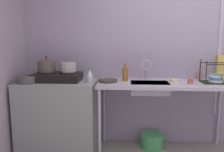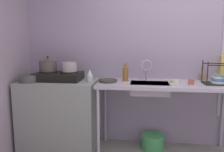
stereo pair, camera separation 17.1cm
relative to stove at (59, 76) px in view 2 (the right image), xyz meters
name	(u,v)px [view 2 (the right image)]	position (x,y,z in m)	size (l,w,h in m)	color
wall_back	(193,42)	(1.72, 0.35, 0.43)	(5.32, 0.10, 2.80)	#978CA1
counter_concrete	(60,114)	(0.00, 0.00, -0.51)	(0.98, 0.60, 0.91)	gray
counter_sink	(165,88)	(1.35, 0.00, -0.12)	(1.65, 0.60, 0.91)	#AFA6B5
stove	(59,76)	(0.00, 0.00, 0.00)	(0.58, 0.39, 0.12)	black
pot_on_left_burner	(48,64)	(-0.14, 0.00, 0.15)	(0.22, 0.22, 0.19)	#4D443D
pot_on_right_burner	(69,67)	(0.14, 0.00, 0.12)	(0.19, 0.19, 0.12)	#A69796
pot_beside_stove	(29,78)	(-0.33, -0.16, -0.01)	(0.23, 0.23, 0.09)	#444640
percolator	(90,76)	(0.42, -0.05, 0.02)	(0.08, 0.08, 0.15)	silver
sink_basin	(150,88)	(1.16, -0.04, -0.12)	(0.46, 0.29, 0.14)	#AFA6B5
faucet	(147,67)	(1.12, 0.09, 0.12)	(0.14, 0.08, 0.27)	#AFA6B5
frying_pan	(108,81)	(0.65, -0.03, -0.04)	(0.23, 0.23, 0.03)	#3A342A
dish_rack	(218,80)	(1.96, 0.00, 0.00)	(0.34, 0.25, 0.27)	black
cup_by_rack	(191,82)	(1.64, -0.07, -0.02)	(0.07, 0.07, 0.06)	#B95444
small_bowl_on_drainboard	(175,81)	(1.47, 0.02, -0.04)	(0.12, 0.12, 0.04)	beige
bottle_by_sink	(125,74)	(0.86, 0.06, 0.04)	(0.07, 0.07, 0.23)	#925B24
utensil_jar	(203,77)	(1.84, 0.25, -0.01)	(0.06, 0.06, 0.22)	#9D6D4E
bucket_on_floor	(153,142)	(1.22, 0.10, -0.87)	(0.30, 0.30, 0.19)	#42A056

